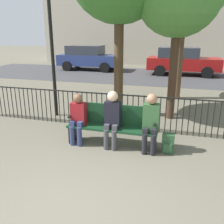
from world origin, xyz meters
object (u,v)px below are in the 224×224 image
object	(u,v)px
park_bench	(113,124)
parked_car_1	(89,57)
seated_person_0	(78,116)
backpack	(168,143)
seated_person_2	(151,120)
seated_person_1	(112,116)
lamp_post	(51,34)
parked_car_0	(182,61)

from	to	relation	value
park_bench	parked_car_1	xyz separation A→B (m)	(-4.75, 11.00, 0.34)
park_bench	seated_person_0	bearing A→B (deg)	-170.37
park_bench	backpack	distance (m)	1.28
parked_car_1	seated_person_2	bearing A→B (deg)	-63.27
seated_person_0	seated_person_1	xyz separation A→B (m)	(0.81, 0.01, 0.07)
lamp_post	parked_car_0	bearing A→B (deg)	68.20
seated_person_0	backpack	size ratio (longest dim) A/B	2.72
park_bench	seated_person_1	distance (m)	0.25
backpack	lamp_post	world-z (taller)	lamp_post
seated_person_2	seated_person_1	bearing A→B (deg)	179.99
backpack	parked_car_1	bearing A→B (deg)	118.35
seated_person_1	backpack	xyz separation A→B (m)	(1.22, 0.03, -0.51)
lamp_post	parked_car_0	distance (m)	9.86
park_bench	seated_person_1	world-z (taller)	seated_person_1
backpack	parked_car_0	xyz separation A→B (m)	(0.12, 10.68, 0.63)
seated_person_2	backpack	world-z (taller)	seated_person_2
lamp_post	parked_car_1	world-z (taller)	lamp_post
seated_person_2	parked_car_1	distance (m)	12.46
backpack	seated_person_0	bearing A→B (deg)	-178.96
backpack	parked_car_1	size ratio (longest dim) A/B	0.10
backpack	parked_car_1	distance (m)	12.63
seated_person_2	parked_car_0	world-z (taller)	parked_car_0
parked_car_1	backpack	bearing A→B (deg)	-61.65
park_bench	seated_person_1	bearing A→B (deg)	-81.20
parked_car_0	seated_person_1	bearing A→B (deg)	-97.15
backpack	lamp_post	distance (m)	4.45
lamp_post	parked_car_1	xyz separation A→B (m)	(-2.50, 9.45, -1.58)
backpack	lamp_post	xyz separation A→B (m)	(-3.49, 1.65, 2.22)
seated_person_2	backpack	distance (m)	0.64
backpack	parked_car_1	world-z (taller)	parked_car_1
seated_person_1	parked_car_0	xyz separation A→B (m)	(1.34, 10.71, 0.12)
lamp_post	seated_person_0	bearing A→B (deg)	-49.10
seated_person_2	backpack	bearing A→B (deg)	4.56
seated_person_0	parked_car_0	xyz separation A→B (m)	(2.15, 10.72, 0.19)
seated_person_2	parked_car_0	bearing A→B (deg)	87.31
park_bench	lamp_post	xyz separation A→B (m)	(-2.25, 1.55, 1.92)
lamp_post	parked_car_1	size ratio (longest dim) A/B	0.87
park_bench	parked_car_1	world-z (taller)	parked_car_1
park_bench	parked_car_1	distance (m)	11.99
seated_person_0	parked_car_0	size ratio (longest dim) A/B	0.28
seated_person_2	parked_car_1	world-z (taller)	parked_car_1
seated_person_0	backpack	distance (m)	2.08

